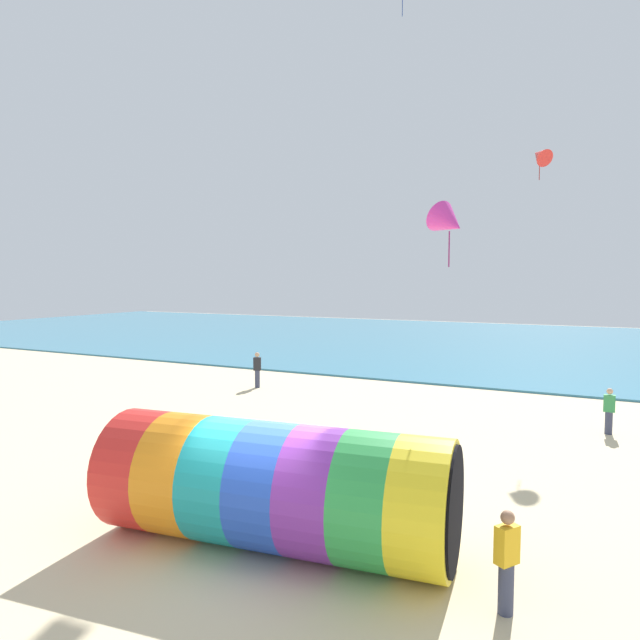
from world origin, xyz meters
TOP-DOWN VIEW (x-y plane):
  - ground_plane at (0.00, 0.00)m, footprint 120.00×120.00m
  - sea at (0.00, 38.35)m, footprint 120.00×40.00m
  - giant_inflatable_tube at (0.20, 0.28)m, footprint 7.14×3.22m
  - kite_handler at (4.58, 0.01)m, footprint 0.38×0.42m
  - kite_magenta_delta at (2.69, 3.62)m, footprint 1.20×1.11m
  - kite_red_delta at (3.15, 16.66)m, footprint 1.23×1.24m
  - bystander_near_water at (6.02, 12.30)m, footprint 0.37×0.24m
  - bystander_mid_beach at (-9.06, 13.89)m, footprint 0.42×0.36m

SIDE VIEW (x-z plane):
  - ground_plane at x=0.00m, z-range 0.00..0.00m
  - sea at x=0.00m, z-range 0.00..0.10m
  - bystander_near_water at x=6.02m, z-range 0.01..1.57m
  - kite_handler at x=4.58m, z-range 0.01..1.67m
  - bystander_mid_beach at x=-9.06m, z-range 0.02..1.73m
  - giant_inflatable_tube at x=0.20m, z-range 0.00..2.45m
  - kite_magenta_delta at x=2.69m, z-range 5.73..7.20m
  - kite_red_delta at x=3.15m, z-range 9.58..11.09m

